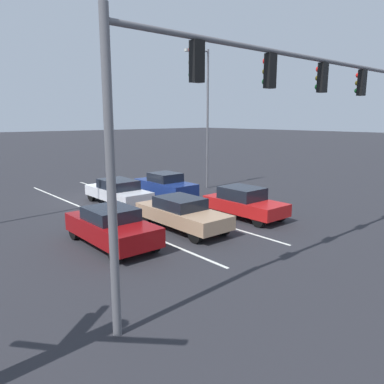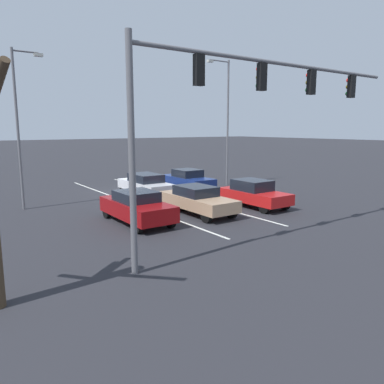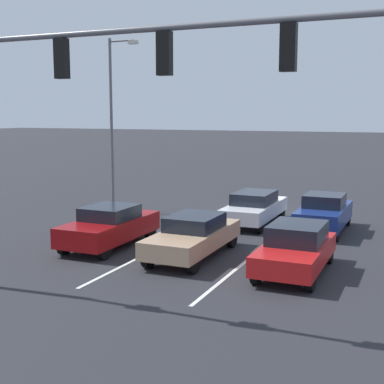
{
  "view_description": "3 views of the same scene",
  "coord_description": "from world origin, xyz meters",
  "px_view_note": "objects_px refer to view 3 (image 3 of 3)",
  "views": [
    {
      "loc": [
        10.09,
        20.93,
        4.83
      ],
      "look_at": [
        -0.57,
        8.46,
        1.58
      ],
      "focal_mm": 35.0,
      "sensor_mm": 36.0,
      "label": 1
    },
    {
      "loc": [
        11.16,
        23.76,
        4.36
      ],
      "look_at": [
        0.58,
        8.77,
        1.2
      ],
      "focal_mm": 35.0,
      "sensor_mm": 36.0,
      "label": 2
    },
    {
      "loc": [
        -6.92,
        24.79,
        4.83
      ],
      "look_at": [
        0.37,
        8.09,
        2.15
      ],
      "focal_mm": 50.0,
      "sensor_mm": 36.0,
      "label": 3
    }
  ],
  "objects_px": {
    "car_red_leftlane_front": "(296,248)",
    "street_lamp_right_shoulder": "(114,115)",
    "car_tan_midlane_front": "(193,235)",
    "car_navy_leftlane_second": "(324,213)",
    "traffic_signal_gantry": "(39,88)",
    "car_maroon_rightlane_front": "(110,226)",
    "car_white_midlane_second": "(255,207)"
  },
  "relations": [
    {
      "from": "car_red_leftlane_front",
      "to": "street_lamp_right_shoulder",
      "type": "bearing_deg",
      "value": -32.43
    },
    {
      "from": "car_red_leftlane_front",
      "to": "car_tan_midlane_front",
      "type": "bearing_deg",
      "value": -6.93
    },
    {
      "from": "car_tan_midlane_front",
      "to": "car_red_leftlane_front",
      "type": "height_order",
      "value": "car_red_leftlane_front"
    },
    {
      "from": "car_navy_leftlane_second",
      "to": "street_lamp_right_shoulder",
      "type": "relative_size",
      "value": 0.51
    },
    {
      "from": "car_navy_leftlane_second",
      "to": "street_lamp_right_shoulder",
      "type": "bearing_deg",
      "value": -2.79
    },
    {
      "from": "car_navy_leftlane_second",
      "to": "traffic_signal_gantry",
      "type": "height_order",
      "value": "traffic_signal_gantry"
    },
    {
      "from": "car_tan_midlane_front",
      "to": "car_red_leftlane_front",
      "type": "relative_size",
      "value": 1.13
    },
    {
      "from": "car_tan_midlane_front",
      "to": "traffic_signal_gantry",
      "type": "height_order",
      "value": "traffic_signal_gantry"
    },
    {
      "from": "car_red_leftlane_front",
      "to": "car_maroon_rightlane_front",
      "type": "height_order",
      "value": "car_red_leftlane_front"
    },
    {
      "from": "car_maroon_rightlane_front",
      "to": "street_lamp_right_shoulder",
      "type": "distance_m",
      "value": 8.15
    },
    {
      "from": "car_maroon_rightlane_front",
      "to": "car_white_midlane_second",
      "type": "relative_size",
      "value": 0.93
    },
    {
      "from": "car_tan_midlane_front",
      "to": "traffic_signal_gantry",
      "type": "bearing_deg",
      "value": 71.15
    },
    {
      "from": "car_maroon_rightlane_front",
      "to": "car_white_midlane_second",
      "type": "height_order",
      "value": "car_maroon_rightlane_front"
    },
    {
      "from": "car_maroon_rightlane_front",
      "to": "car_navy_leftlane_second",
      "type": "bearing_deg",
      "value": -140.05
    },
    {
      "from": "car_red_leftlane_front",
      "to": "car_white_midlane_second",
      "type": "distance_m",
      "value": 7.31
    },
    {
      "from": "car_tan_midlane_front",
      "to": "car_navy_leftlane_second",
      "type": "relative_size",
      "value": 1.1
    },
    {
      "from": "car_white_midlane_second",
      "to": "street_lamp_right_shoulder",
      "type": "distance_m",
      "value": 8.26
    },
    {
      "from": "car_tan_midlane_front",
      "to": "car_white_midlane_second",
      "type": "bearing_deg",
      "value": -92.8
    },
    {
      "from": "car_white_midlane_second",
      "to": "car_navy_leftlane_second",
      "type": "xyz_separation_m",
      "value": [
        -3.07,
        0.35,
        0.03
      ]
    },
    {
      "from": "street_lamp_right_shoulder",
      "to": "traffic_signal_gantry",
      "type": "bearing_deg",
      "value": 113.58
    },
    {
      "from": "car_maroon_rightlane_front",
      "to": "street_lamp_right_shoulder",
      "type": "xyz_separation_m",
      "value": [
        3.55,
        -6.16,
        3.99
      ]
    },
    {
      "from": "car_red_leftlane_front",
      "to": "street_lamp_right_shoulder",
      "type": "relative_size",
      "value": 0.5
    },
    {
      "from": "traffic_signal_gantry",
      "to": "street_lamp_right_shoulder",
      "type": "relative_size",
      "value": 1.52
    },
    {
      "from": "car_white_midlane_second",
      "to": "car_red_leftlane_front",
      "type": "bearing_deg",
      "value": 116.78
    },
    {
      "from": "traffic_signal_gantry",
      "to": "car_tan_midlane_front",
      "type": "bearing_deg",
      "value": -108.85
    },
    {
      "from": "car_tan_midlane_front",
      "to": "car_maroon_rightlane_front",
      "type": "xyz_separation_m",
      "value": [
        3.38,
        -0.09,
        0.02
      ]
    },
    {
      "from": "car_red_leftlane_front",
      "to": "car_white_midlane_second",
      "type": "xyz_separation_m",
      "value": [
        3.3,
        -6.53,
        -0.01
      ]
    },
    {
      "from": "car_red_leftlane_front",
      "to": "car_white_midlane_second",
      "type": "height_order",
      "value": "car_red_leftlane_front"
    },
    {
      "from": "car_tan_midlane_front",
      "to": "traffic_signal_gantry",
      "type": "xyz_separation_m",
      "value": [
        1.84,
        5.4,
        4.72
      ]
    },
    {
      "from": "car_tan_midlane_front",
      "to": "traffic_signal_gantry",
      "type": "relative_size",
      "value": 0.37
    },
    {
      "from": "car_white_midlane_second",
      "to": "car_navy_leftlane_second",
      "type": "height_order",
      "value": "car_navy_leftlane_second"
    },
    {
      "from": "car_navy_leftlane_second",
      "to": "car_tan_midlane_front",
      "type": "bearing_deg",
      "value": 59.6
    }
  ]
}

